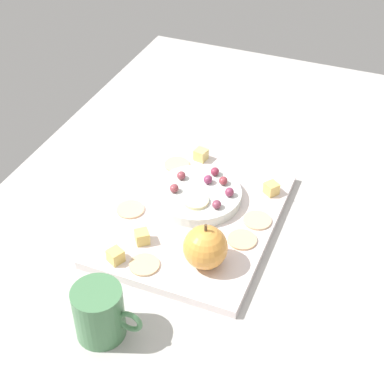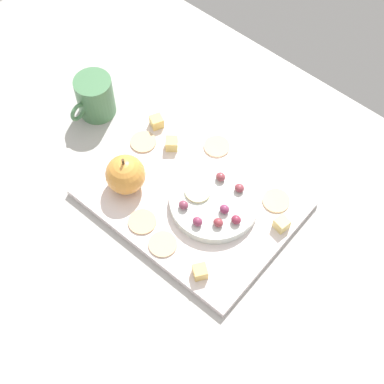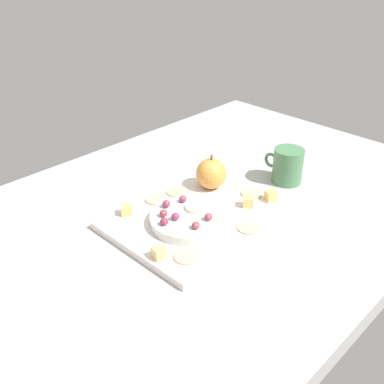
% 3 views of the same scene
% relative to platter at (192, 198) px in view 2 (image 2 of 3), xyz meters
% --- Properties ---
extents(table, '(1.41, 0.87, 0.04)m').
position_rel_platter_xyz_m(table, '(0.01, -0.03, -0.03)').
color(table, '#B0ADA9').
rests_on(table, ground).
extents(platter, '(0.38, 0.29, 0.02)m').
position_rel_platter_xyz_m(platter, '(0.00, 0.00, 0.00)').
color(platter, silver).
rests_on(platter, table).
extents(serving_dish, '(0.17, 0.17, 0.02)m').
position_rel_platter_xyz_m(serving_dish, '(0.04, 0.01, 0.02)').
color(serving_dish, silver).
rests_on(serving_dish, platter).
extents(apple_whole, '(0.07, 0.07, 0.07)m').
position_rel_platter_xyz_m(apple_whole, '(-0.11, -0.06, 0.05)').
color(apple_whole, gold).
rests_on(apple_whole, platter).
extents(apple_stem, '(0.01, 0.01, 0.01)m').
position_rel_platter_xyz_m(apple_stem, '(-0.11, -0.06, 0.09)').
color(apple_stem, brown).
rests_on(apple_stem, apple_whole).
extents(cheese_cube_0, '(0.03, 0.03, 0.02)m').
position_rel_platter_xyz_m(cheese_cube_0, '(-0.16, 0.08, 0.02)').
color(cheese_cube_0, '#EAC667').
rests_on(cheese_cube_0, platter).
extents(cheese_cube_1, '(0.03, 0.03, 0.02)m').
position_rel_platter_xyz_m(cheese_cube_1, '(0.11, -0.11, 0.02)').
color(cheese_cube_1, '#F0C466').
rests_on(cheese_cube_1, platter).
extents(cheese_cube_2, '(0.03, 0.03, 0.02)m').
position_rel_platter_xyz_m(cheese_cube_2, '(0.17, 0.05, 0.02)').
color(cheese_cube_2, '#F0D175').
rests_on(cheese_cube_2, platter).
extents(cheese_cube_3, '(0.03, 0.03, 0.02)m').
position_rel_platter_xyz_m(cheese_cube_3, '(-0.10, 0.06, 0.02)').
color(cheese_cube_3, '#E1C467').
rests_on(cheese_cube_3, platter).
extents(cracker_0, '(0.05, 0.05, 0.00)m').
position_rel_platter_xyz_m(cracker_0, '(-0.03, 0.12, 0.01)').
color(cracker_0, '#E4B68D').
rests_on(cracker_0, platter).
extents(cracker_1, '(0.05, 0.05, 0.00)m').
position_rel_platter_xyz_m(cracker_1, '(0.13, 0.09, 0.01)').
color(cracker_1, '#DDB78B').
rests_on(cracker_1, platter).
extents(cracker_2, '(0.05, 0.05, 0.00)m').
position_rel_platter_xyz_m(cracker_2, '(0.03, -0.11, 0.01)').
color(cracker_2, '#D7B38A').
rests_on(cracker_2, platter).
extents(cracker_3, '(0.05, 0.05, 0.00)m').
position_rel_platter_xyz_m(cracker_3, '(-0.03, -0.10, 0.01)').
color(cracker_3, '#E0B285').
rests_on(cracker_3, platter).
extents(cracker_4, '(0.05, 0.05, 0.00)m').
position_rel_platter_xyz_m(cracker_4, '(-0.15, 0.03, 0.01)').
color(cracker_4, '#D9B488').
rests_on(cracker_4, platter).
extents(grape_0, '(0.02, 0.02, 0.02)m').
position_rel_platter_xyz_m(grape_0, '(0.08, -0.02, 0.04)').
color(grape_0, '#943740').
rests_on(grape_0, serving_dish).
extents(grape_1, '(0.02, 0.02, 0.02)m').
position_rel_platter_xyz_m(grape_1, '(0.07, 0.06, 0.04)').
color(grape_1, '#903B46').
rests_on(grape_1, serving_dish).
extents(grape_2, '(0.02, 0.02, 0.02)m').
position_rel_platter_xyz_m(grape_2, '(0.07, 0.00, 0.04)').
color(grape_2, '#873358').
rests_on(grape_2, serving_dish).
extents(grape_3, '(0.02, 0.02, 0.02)m').
position_rel_platter_xyz_m(grape_3, '(0.03, 0.05, 0.04)').
color(grape_3, '#913D46').
rests_on(grape_3, serving_dish).
extents(grape_4, '(0.02, 0.02, 0.02)m').
position_rel_platter_xyz_m(grape_4, '(0.01, -0.04, 0.04)').
color(grape_4, '#843B53').
rests_on(grape_4, serving_dish).
extents(grape_5, '(0.02, 0.02, 0.02)m').
position_rel_platter_xyz_m(grape_5, '(0.10, 0.00, 0.04)').
color(grape_5, '#8B2C43').
rests_on(grape_5, serving_dish).
extents(grape_6, '(0.02, 0.02, 0.02)m').
position_rel_platter_xyz_m(grape_6, '(0.05, -0.05, 0.04)').
color(grape_6, '#883452').
rests_on(grape_6, serving_dish).
extents(apple_slice_0, '(0.05, 0.05, 0.01)m').
position_rel_platter_xyz_m(apple_slice_0, '(0.01, 0.00, 0.03)').
color(apple_slice_0, '#F2EAAD').
rests_on(apple_slice_0, serving_dish).
extents(cup, '(0.08, 0.11, 0.09)m').
position_rel_platter_xyz_m(cup, '(-0.29, 0.04, 0.04)').
color(cup, '#487C4F').
rests_on(cup, table).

